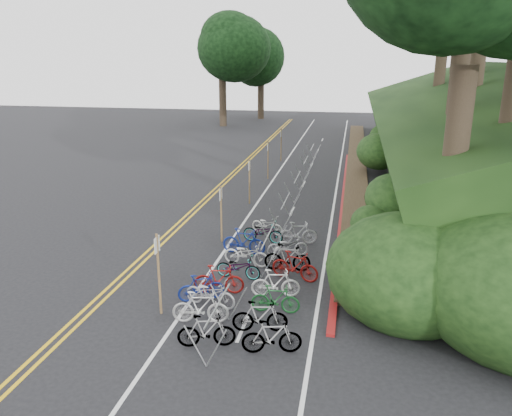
{
  "coord_description": "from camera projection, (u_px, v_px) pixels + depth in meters",
  "views": [
    {
      "loc": [
        6.02,
        -14.9,
        7.79
      ],
      "look_at": [
        1.93,
        6.04,
        1.3
      ],
      "focal_mm": 35.0,
      "sensor_mm": 36.0,
      "label": 1
    }
  ],
  "objects": [
    {
      "name": "red_curb",
      "position": [
        343.0,
        203.0,
        27.57
      ],
      "size": [
        0.25,
        28.0,
        0.1
      ],
      "primitive_type": "cube",
      "color": "maroon",
      "rests_on": "ground"
    },
    {
      "name": "signpost_near",
      "position": [
        159.0,
        269.0,
        15.36
      ],
      "size": [
        0.08,
        0.4,
        2.67
      ],
      "color": "brown",
      "rests_on": "ground"
    },
    {
      "name": "road_markings",
      "position": [
        247.0,
        208.0,
        26.73
      ],
      "size": [
        7.47,
        80.0,
        0.01
      ],
      "color": "gold",
      "rests_on": "ground"
    },
    {
      "name": "signposts_rest",
      "position": [
        260.0,
        167.0,
        29.99
      ],
      "size": [
        0.08,
        18.4,
        2.5
      ],
      "color": "brown",
      "rests_on": "ground"
    },
    {
      "name": "embankment",
      "position": [
        462.0,
        141.0,
        32.12
      ],
      "size": [
        14.3,
        48.14,
        9.11
      ],
      "color": "black",
      "rests_on": "ground"
    },
    {
      "name": "bike_rack_front",
      "position": [
        218.0,
        315.0,
        13.97
      ],
      "size": [
        1.15,
        2.66,
        1.19
      ],
      "color": "#929497",
      "rests_on": "ground"
    },
    {
      "name": "bike_racks_rest",
      "position": [
        297.0,
        182.0,
        28.77
      ],
      "size": [
        1.14,
        23.0,
        1.17
      ],
      "color": "#929497",
      "rests_on": "ground"
    },
    {
      "name": "ground",
      "position": [
        168.0,
        290.0,
        17.37
      ],
      "size": [
        120.0,
        120.0,
        0.0
      ],
      "primitive_type": "plane",
      "color": "black",
      "rests_on": "ground"
    },
    {
      "name": "bike_valet",
      "position": [
        257.0,
        267.0,
        18.01
      ],
      "size": [
        3.42,
        11.24,
        1.09
      ],
      "color": "slate",
      "rests_on": "ground"
    },
    {
      "name": "bike_front",
      "position": [
        201.0,
        287.0,
        16.52
      ],
      "size": [
        1.1,
        1.59,
        0.94
      ],
      "primitive_type": "imported",
      "rotation": [
        0.0,
        0.0,
        2.04
      ],
      "color": "navy",
      "rests_on": "ground"
    }
  ]
}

